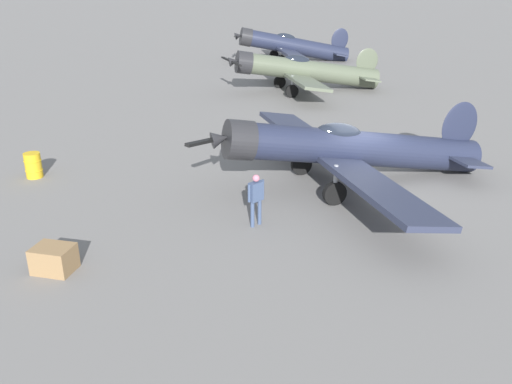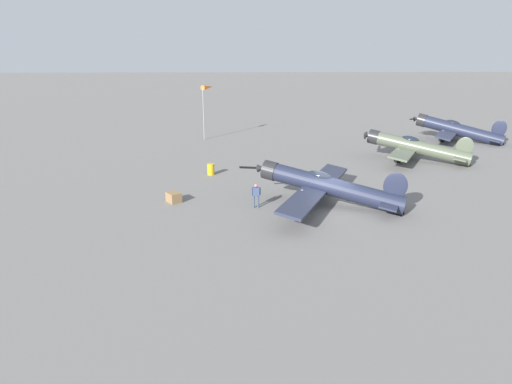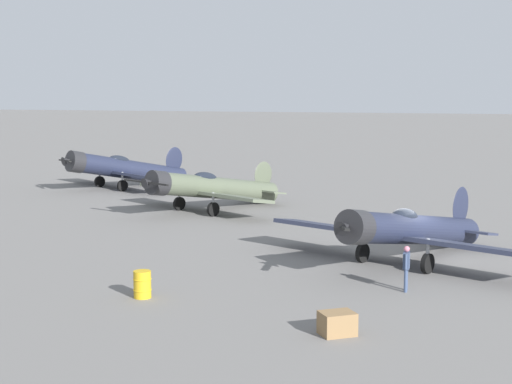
{
  "view_description": "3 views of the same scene",
  "coord_description": "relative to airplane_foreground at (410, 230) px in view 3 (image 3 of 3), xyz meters",
  "views": [
    {
      "loc": [
        -11.18,
        14.9,
        7.11
      ],
      "look_at": [
        -0.14,
        5.18,
        1.1
      ],
      "focal_mm": 37.49,
      "sensor_mm": 36.0,
      "label": 1
    },
    {
      "loc": [
        -29.03,
        6.24,
        10.07
      ],
      "look_at": [
        -0.14,
        5.18,
        1.1
      ],
      "focal_mm": 32.02,
      "sensor_mm": 36.0,
      "label": 2
    },
    {
      "loc": [
        -2.88,
        33.08,
        7.21
      ],
      "look_at": [
        9.29,
        -7.7,
        1.6
      ],
      "focal_mm": 55.4,
      "sensor_mm": 36.0,
      "label": 3
    }
  ],
  "objects": [
    {
      "name": "airplane_foreground",
      "position": [
        0.0,
        0.0,
        0.0
      ],
      "size": [
        11.9,
        10.93,
        2.87
      ],
      "rotation": [
        0.0,
        0.0,
        7.42
      ],
      "color": "#1E2338",
      "rests_on": "ground_plane"
    },
    {
      "name": "equipment_crate",
      "position": [
        1.05,
        10.39,
        -1.04
      ],
      "size": [
        1.26,
        1.21,
        0.69
      ],
      "rotation": [
        0.0,
        0.0,
        3.76
      ],
      "color": "olive",
      "rests_on": "ground_plane"
    },
    {
      "name": "airplane_mid_apron",
      "position": [
        12.64,
        -10.77,
        0.0
      ],
      "size": [
        9.71,
        9.58,
        2.77
      ],
      "rotation": [
        0.0,
        0.0,
        7.34
      ],
      "color": "#4C5442",
      "rests_on": "ground_plane"
    },
    {
      "name": "ground_plane",
      "position": [
        -0.21,
        -0.47,
        -1.38
      ],
      "size": [
        400.0,
        400.0,
        0.0
      ],
      "primitive_type": "plane",
      "color": "slate"
    },
    {
      "name": "ground_crew_mechanic",
      "position": [
        -0.36,
        4.72,
        -0.38
      ],
      "size": [
        0.24,
        0.64,
        1.65
      ],
      "rotation": [
        0.0,
        0.0,
        0.03
      ],
      "color": "#384766",
      "rests_on": "ground_plane"
    },
    {
      "name": "airplane_far_line",
      "position": [
        22.39,
        -19.32,
        -0.02
      ],
      "size": [
        10.33,
        9.89,
        3.23
      ],
      "rotation": [
        0.0,
        0.0,
        7.29
      ],
      "color": "#1E2338",
      "rests_on": "ground_plane"
    },
    {
      "name": "fuel_drum",
      "position": [
        8.3,
        8.22,
        -0.91
      ],
      "size": [
        0.64,
        0.64,
        0.95
      ],
      "color": "gold",
      "rests_on": "ground_plane"
    }
  ]
}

